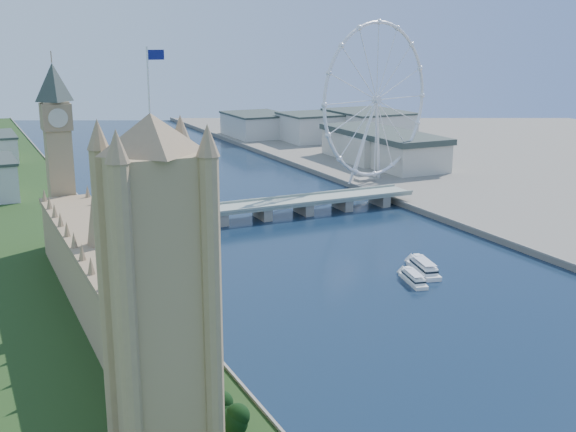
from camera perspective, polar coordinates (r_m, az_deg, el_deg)
tree_row at (r=214.13m, az=-3.38°, el=-16.52°), size 7.95×167.95×19.22m
victoria_tower at (r=192.74m, az=-10.24°, el=-5.26°), size 28.16×28.16×112.00m
parliament_range at (r=312.17m, az=-14.32°, el=-4.80°), size 24.00×200.00×70.00m
big_ben at (r=405.84m, az=-17.77°, el=6.31°), size 20.02×20.02×110.00m
westminster_bridge at (r=471.56m, az=-2.05°, el=0.60°), size 220.00×22.00×9.50m
london_eye at (r=565.34m, az=7.00°, el=9.05°), size 113.60×39.12×124.30m
county_hall at (r=666.40m, az=7.41°, el=3.96°), size 54.00×144.00×35.00m
city_skyline at (r=722.87m, az=-7.40°, el=6.13°), size 505.00×280.00×32.00m
tour_boat_near at (r=358.01m, az=9.85°, el=-5.21°), size 12.70×27.46×5.85m
tour_boat_far at (r=373.22m, az=10.65°, el=-4.43°), size 15.55×32.91×7.06m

